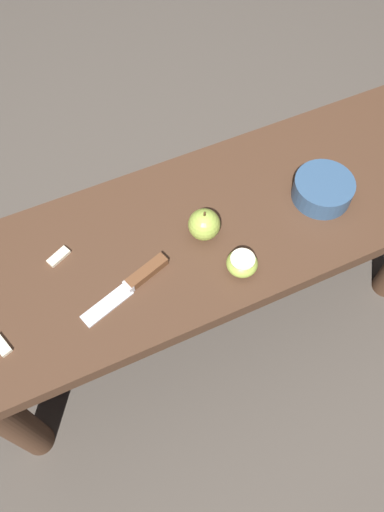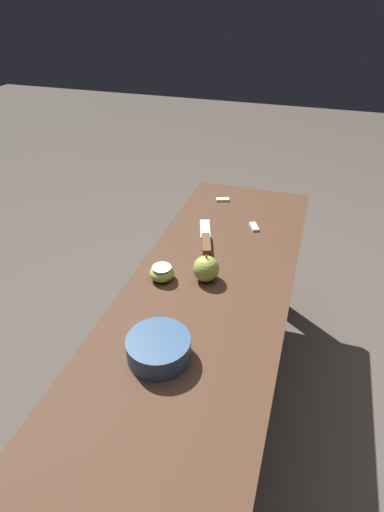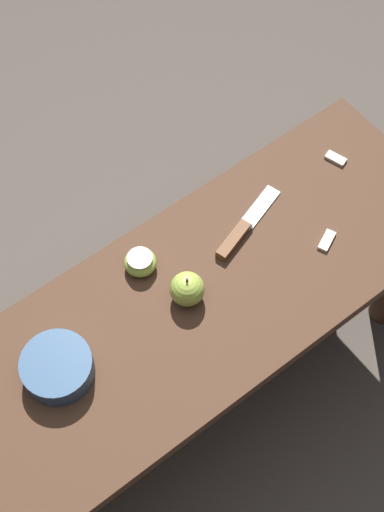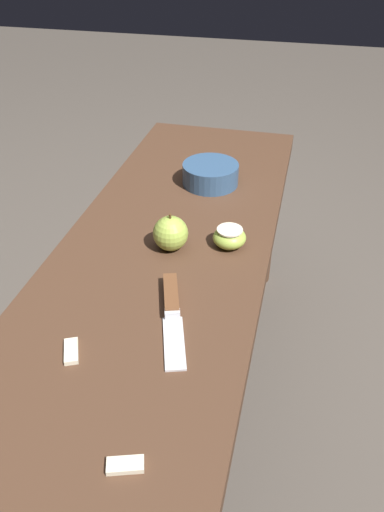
% 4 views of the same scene
% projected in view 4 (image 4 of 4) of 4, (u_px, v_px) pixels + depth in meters
% --- Properties ---
extents(ground_plane, '(8.00, 8.00, 0.00)m').
position_uv_depth(ground_plane, '(172.00, 399.00, 1.30)').
color(ground_plane, '#4C443D').
extents(wooden_bench, '(1.24, 0.42, 0.50)m').
position_uv_depth(wooden_bench, '(168.00, 282.00, 1.07)').
color(wooden_bench, '#472D1E').
rests_on(wooden_bench, ground_plane).
extents(knife, '(0.21, 0.09, 0.02)m').
position_uv_depth(knife, '(172.00, 306.00, 0.84)').
color(knife, silver).
rests_on(knife, wooden_bench).
extents(apple_whole, '(0.07, 0.07, 0.08)m').
position_uv_depth(apple_whole, '(171.00, 233.00, 0.97)').
color(apple_whole, '#9EB747').
rests_on(apple_whole, wooden_bench).
extents(apple_cut, '(0.07, 0.07, 0.04)m').
position_uv_depth(apple_cut, '(229.00, 237.00, 0.98)').
color(apple_cut, '#9EB747').
rests_on(apple_cut, wooden_bench).
extents(apple_slice_near_knife, '(0.05, 0.04, 0.01)m').
position_uv_depth(apple_slice_near_knife, '(71.00, 351.00, 0.76)').
color(apple_slice_near_knife, beige).
rests_on(apple_slice_near_knife, wooden_bench).
extents(apple_slice_center, '(0.03, 0.05, 0.01)m').
position_uv_depth(apple_slice_center, '(125.00, 465.00, 0.61)').
color(apple_slice_center, beige).
rests_on(apple_slice_center, wooden_bench).
extents(bowl, '(0.13, 0.13, 0.05)m').
position_uv_depth(bowl, '(210.00, 174.00, 1.20)').
color(bowl, '#335175').
rests_on(bowl, wooden_bench).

